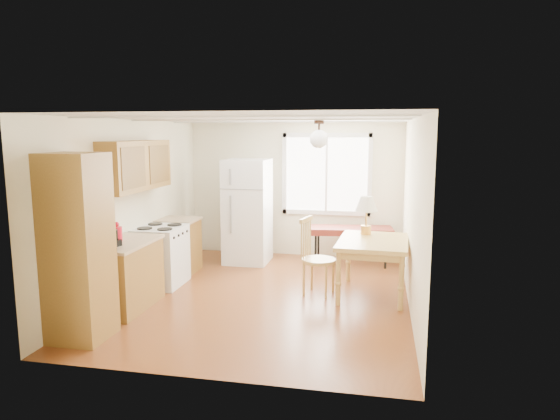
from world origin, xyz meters
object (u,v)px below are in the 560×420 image
(refrigerator, at_px, (247,211))
(dining_table, at_px, (373,247))
(chair, at_px, (312,250))
(bench, at_px, (351,231))

(refrigerator, xyz_separation_m, dining_table, (2.23, -1.44, -0.22))
(chair, bearing_deg, dining_table, 20.06)
(bench, height_order, dining_table, dining_table)
(bench, xyz_separation_m, chair, (-0.46, -1.76, 0.05))
(dining_table, relative_size, chair, 1.21)
(refrigerator, height_order, dining_table, refrigerator)
(refrigerator, relative_size, dining_table, 1.38)
(bench, bearing_deg, chair, -112.06)
(bench, xyz_separation_m, dining_table, (0.40, -1.64, 0.11))
(dining_table, xyz_separation_m, chair, (-0.86, -0.12, -0.06))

